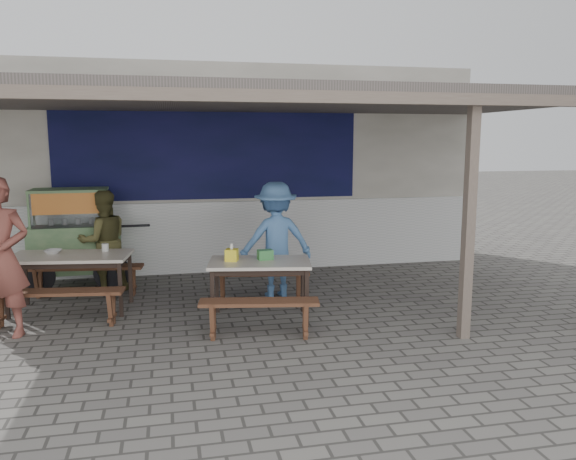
# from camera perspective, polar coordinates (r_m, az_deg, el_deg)

# --- Properties ---
(ground) EXTENTS (60.00, 60.00, 0.00)m
(ground) POSITION_cam_1_polar(r_m,az_deg,el_deg) (6.92, -4.05, -9.72)
(ground) COLOR #635F59
(ground) RESTS_ON ground
(back_wall) EXTENTS (9.00, 1.28, 3.50)m
(back_wall) POSITION_cam_1_polar(r_m,az_deg,el_deg) (10.12, -7.05, 6.17)
(back_wall) COLOR beige
(back_wall) RESTS_ON ground
(warung_roof) EXTENTS (9.00, 4.21, 2.81)m
(warung_roof) POSITION_cam_1_polar(r_m,az_deg,el_deg) (7.46, -5.17, 12.81)
(warung_roof) COLOR #534B47
(warung_roof) RESTS_ON ground
(table_left) EXTENTS (1.61, 0.96, 0.75)m
(table_left) POSITION_cam_1_polar(r_m,az_deg,el_deg) (7.88, -21.28, -2.90)
(table_left) COLOR beige
(table_left) RESTS_ON ground
(bench_left_street) EXTENTS (1.64, 0.49, 0.45)m
(bench_left_street) POSITION_cam_1_polar(r_m,az_deg,el_deg) (7.34, -22.60, -6.51)
(bench_left_street) COLOR brown
(bench_left_street) RESTS_ON ground
(bench_left_wall) EXTENTS (1.64, 0.49, 0.45)m
(bench_left_wall) POSITION_cam_1_polar(r_m,az_deg,el_deg) (8.57, -19.90, -4.16)
(bench_left_wall) COLOR brown
(bench_left_wall) RESTS_ON ground
(table_right) EXTENTS (1.35, 0.94, 0.75)m
(table_right) POSITION_cam_1_polar(r_m,az_deg,el_deg) (6.99, -2.90, -3.81)
(table_right) COLOR beige
(table_right) RESTS_ON ground
(bench_right_street) EXTENTS (1.37, 0.51, 0.45)m
(bench_right_street) POSITION_cam_1_polar(r_m,az_deg,el_deg) (6.39, -2.95, -8.17)
(bench_right_street) COLOR brown
(bench_right_street) RESTS_ON ground
(bench_right_wall) EXTENTS (1.37, 0.51, 0.45)m
(bench_right_wall) POSITION_cam_1_polar(r_m,az_deg,el_deg) (7.75, -2.82, -5.07)
(bench_right_wall) COLOR brown
(bench_right_wall) RESTS_ON ground
(vendor_cart) EXTENTS (1.89, 0.78, 1.51)m
(vendor_cart) POSITION_cam_1_polar(r_m,az_deg,el_deg) (9.10, -20.91, -0.40)
(vendor_cart) COLOR #7E9E69
(vendor_cart) RESTS_ON ground
(patron_street_side) EXTENTS (0.74, 0.55, 1.84)m
(patron_street_side) POSITION_cam_1_polar(r_m,az_deg,el_deg) (7.13, -27.24, -2.49)
(patron_street_side) COLOR brown
(patron_street_side) RESTS_ON ground
(patron_wall_side) EXTENTS (0.87, 0.76, 1.51)m
(patron_wall_side) POSITION_cam_1_polar(r_m,az_deg,el_deg) (8.74, -18.20, -1.07)
(patron_wall_side) COLOR brown
(patron_wall_side) RESTS_ON ground
(patron_right_table) EXTENTS (1.10, 0.68, 1.65)m
(patron_right_table) POSITION_cam_1_polar(r_m,az_deg,el_deg) (8.00, -1.26, -1.00)
(patron_right_table) COLOR #4F7DB6
(patron_right_table) RESTS_ON ground
(tissue_box) EXTENTS (0.19, 0.19, 0.15)m
(tissue_box) POSITION_cam_1_polar(r_m,az_deg,el_deg) (6.99, -5.74, -2.53)
(tissue_box) COLOR yellow
(tissue_box) RESTS_ON table_right
(donation_box) EXTENTS (0.20, 0.14, 0.12)m
(donation_box) POSITION_cam_1_polar(r_m,az_deg,el_deg) (7.03, -2.33, -2.53)
(donation_box) COLOR #367B3E
(donation_box) RESTS_ON table_right
(condiment_jar) EXTENTS (0.09, 0.09, 0.10)m
(condiment_jar) POSITION_cam_1_polar(r_m,az_deg,el_deg) (7.97, -18.08, -1.67)
(condiment_jar) COLOR silver
(condiment_jar) RESTS_ON table_left
(condiment_bowl) EXTENTS (0.25, 0.25, 0.05)m
(condiment_bowl) POSITION_cam_1_polar(r_m,az_deg,el_deg) (8.02, -22.77, -2.05)
(condiment_bowl) COLOR white
(condiment_bowl) RESTS_ON table_left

